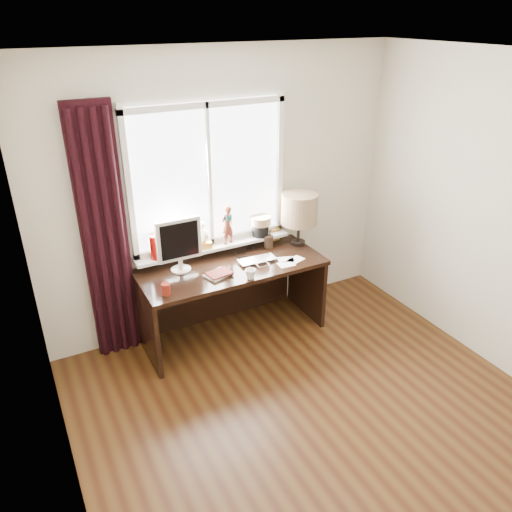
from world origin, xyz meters
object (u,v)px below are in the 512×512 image
red_cup (166,289)px  table_lamp (299,209)px  desk (228,284)px  monitor (179,242)px  laptop (257,260)px  mug (251,274)px

red_cup → table_lamp: (1.48, 0.33, 0.31)m
desk → red_cup: bearing=-155.7°
desk → monitor: monitor is taller
laptop → mug: bearing=-126.1°
monitor → desk: bearing=-3.6°
mug → table_lamp: size_ratio=0.18×
red_cup → table_lamp: bearing=12.6°
laptop → table_lamp: table_lamp is taller
laptop → desk: 0.38m
laptop → desk: (-0.24, 0.14, -0.26)m
monitor → table_lamp: 1.23m
laptop → red_cup: red_cup is taller
red_cup → desk: 0.81m
desk → monitor: 0.68m
mug → desk: bearing=95.5°
mug → monitor: monitor is taller
mug → monitor: 0.68m
mug → red_cup: size_ratio=0.97×
laptop → desk: bearing=152.7°
red_cup → desk: (0.69, 0.31, -0.29)m
desk → table_lamp: size_ratio=3.27×
red_cup → table_lamp: size_ratio=0.19×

